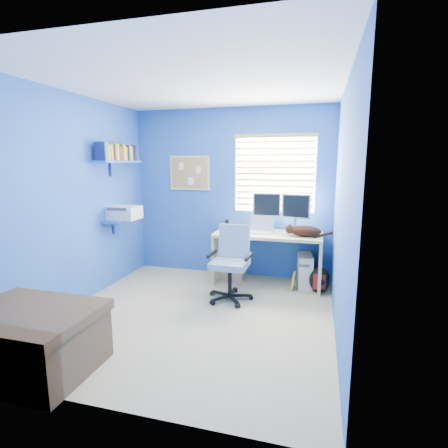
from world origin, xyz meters
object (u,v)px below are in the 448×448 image
(desk, at_px, (267,259))
(tower_pc, at_px, (305,270))
(laptop, at_px, (261,225))
(cat, at_px, (306,231))
(office_chair, at_px, (231,272))

(desk, xyz_separation_m, tower_pc, (0.51, 0.06, -0.14))
(laptop, bearing_deg, tower_pc, 9.14)
(laptop, xyz_separation_m, tower_pc, (0.62, 0.06, -0.62))
(laptop, height_order, cat, laptop)
(cat, bearing_deg, desk, 173.72)
(laptop, bearing_deg, desk, 5.75)
(office_chair, bearing_deg, laptop, 68.33)
(tower_pc, xyz_separation_m, office_chair, (-0.88, -0.72, 0.12))
(desk, relative_size, office_chair, 1.59)
(tower_pc, height_order, office_chair, office_chair)
(cat, relative_size, office_chair, 0.44)
(desk, height_order, tower_pc, desk)
(laptop, bearing_deg, cat, -4.85)
(desk, relative_size, laptop, 4.47)
(desk, bearing_deg, cat, -10.32)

